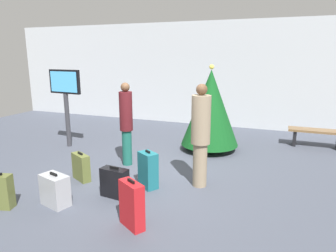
% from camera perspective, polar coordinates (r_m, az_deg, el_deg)
% --- Properties ---
extents(ground_plane, '(16.00, 16.00, 0.00)m').
position_cam_1_polar(ground_plane, '(6.41, -3.02, -8.95)').
color(ground_plane, '#424754').
extents(back_wall, '(16.00, 0.20, 3.53)m').
position_cam_1_polar(back_wall, '(10.71, 7.94, 9.58)').
color(back_wall, '#B7BCC1').
rests_on(back_wall, ground_plane).
extents(holiday_tree, '(1.46, 1.46, 2.19)m').
position_cam_1_polar(holiday_tree, '(7.76, 7.96, 3.42)').
color(holiday_tree, '#4C3319').
rests_on(holiday_tree, ground_plane).
extents(flight_info_kiosk, '(0.97, 0.17, 2.05)m').
position_cam_1_polar(flight_info_kiosk, '(8.42, -18.70, 5.94)').
color(flight_info_kiosk, '#333338').
rests_on(flight_info_kiosk, ground_plane).
extents(waiting_bench, '(1.43, 0.44, 0.48)m').
position_cam_1_polar(waiting_bench, '(9.02, 26.13, -1.37)').
color(waiting_bench, brown).
rests_on(waiting_bench, ground_plane).
extents(traveller_0, '(0.40, 0.40, 1.84)m').
position_cam_1_polar(traveller_0, '(6.71, -7.85, 0.82)').
color(traveller_0, '#19594C').
rests_on(traveller_0, ground_plane).
extents(traveller_1, '(0.48, 0.48, 1.92)m').
position_cam_1_polar(traveller_1, '(5.57, 6.15, -1.40)').
color(traveller_1, gray).
rests_on(traveller_1, ground_plane).
extents(suitcase_0, '(0.42, 0.29, 0.60)m').
position_cam_1_polar(suitcase_0, '(5.65, -29.00, -10.71)').
color(suitcase_0, '#59602D').
rests_on(suitcase_0, ground_plane).
extents(suitcase_1, '(0.54, 0.40, 0.56)m').
position_cam_1_polar(suitcase_1, '(5.39, -20.45, -11.22)').
color(suitcase_1, '#9EA0A5').
rests_on(suitcase_1, ground_plane).
extents(suitcase_2, '(0.43, 0.40, 0.72)m').
position_cam_1_polar(suitcase_2, '(5.68, -3.77, -8.26)').
color(suitcase_2, '#19606B').
rests_on(suitcase_2, ground_plane).
extents(suitcase_3, '(0.49, 0.36, 0.57)m').
position_cam_1_polar(suitcase_3, '(6.26, -16.00, -7.41)').
color(suitcase_3, '#59602D').
rests_on(suitcase_3, ground_plane).
extents(suitcase_4, '(0.46, 0.38, 0.72)m').
position_cam_1_polar(suitcase_4, '(4.47, -6.82, -14.47)').
color(suitcase_4, '#B2191E').
rests_on(suitcase_4, ground_plane).
extents(suitcase_5, '(0.51, 0.26, 0.55)m').
position_cam_1_polar(suitcase_5, '(5.42, -9.98, -10.43)').
color(suitcase_5, black).
rests_on(suitcase_5, ground_plane).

